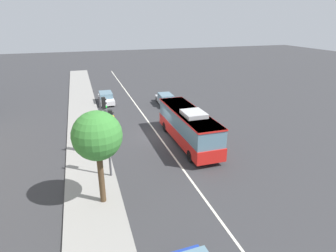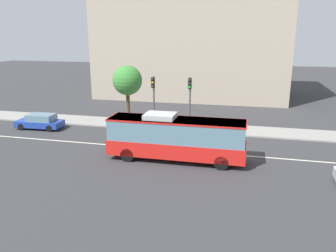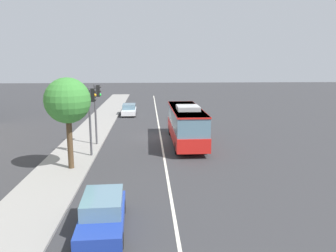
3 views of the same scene
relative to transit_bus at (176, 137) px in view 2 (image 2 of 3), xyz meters
name	(u,v)px [view 2 (image 2 of 3)]	position (x,y,z in m)	size (l,w,h in m)	color
ground_plane	(214,153)	(2.57, 2.12, -1.81)	(160.00, 160.00, 0.00)	#333335
sidewalk_kerb	(221,129)	(2.57, 8.98, -1.74)	(80.00, 3.54, 0.14)	gray
lane_centre_line	(214,153)	(2.57, 2.12, -1.80)	(76.00, 0.16, 0.01)	silver
transit_bus	(176,137)	(0.00, 0.00, 0.00)	(10.02, 2.56, 3.46)	red
sedan_blue	(40,122)	(-14.77, 5.24, -1.09)	(4.57, 1.98, 1.46)	#1E3899
traffic_light_near_corner	(153,94)	(-3.81, 7.39, 1.75)	(0.33, 0.62, 5.20)	#47474C
traffic_light_mid_block	(190,95)	(-0.35, 7.51, 1.75)	(0.34, 0.62, 5.20)	#47474C
street_tree_kerbside_left	(127,81)	(-6.75, 8.37, 2.75)	(2.92, 2.92, 6.07)	#4C3823
office_block_background	(195,38)	(-3.56, 28.97, 6.69)	(26.94, 16.40, 17.00)	tan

